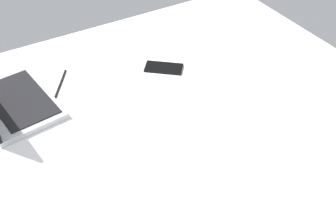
{
  "coord_description": "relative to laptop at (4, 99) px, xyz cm",
  "views": [
    {
      "loc": [
        -66.07,
        61.41,
        110.7
      ],
      "look_at": [
        20.24,
        10.9,
        24.0
      ],
      "focal_mm": 45.83,
      "sensor_mm": 36.0,
      "label": 1
    }
  ],
  "objects": [
    {
      "name": "charger_cable",
      "position": [
        4.1,
        -19.86,
        -4.11
      ],
      "size": [
        14.62,
        9.71,
        0.6
      ],
      "primitive_type": "cube",
      "rotation": [
        0.0,
        0.0,
        -0.57
      ],
      "color": "black",
      "rests_on": "bed_mattress"
    },
    {
      "name": "cell_phone",
      "position": [
        -5.85,
        -56.67,
        -4.01
      ],
      "size": [
        14.13,
        15.14,
        0.8
      ],
      "primitive_type": "cube",
      "rotation": [
        0.0,
        0.0,
        2.45
      ],
      "color": "black",
      "rests_on": "bed_mattress"
    },
    {
      "name": "laptop",
      "position": [
        0.0,
        0.0,
        0.0
      ],
      "size": [
        35.62,
        26.95,
        23.0
      ],
      "rotation": [
        0.0,
        0.0,
        0.13
      ],
      "color": "#B7BABC",
      "rests_on": "bed_mattress"
    },
    {
      "name": "bed_mattress",
      "position": [
        -54.26,
        -52.91,
        -13.41
      ],
      "size": [
        180.0,
        140.0,
        18.0
      ],
      "primitive_type": "cube",
      "color": "white",
      "rests_on": "ground"
    }
  ]
}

